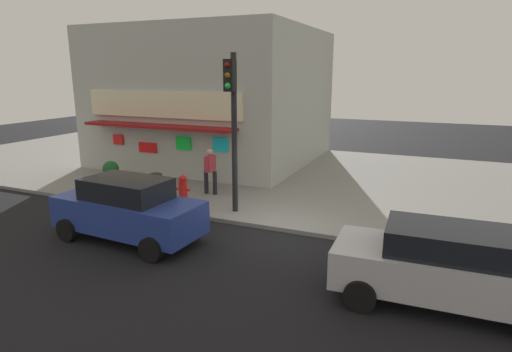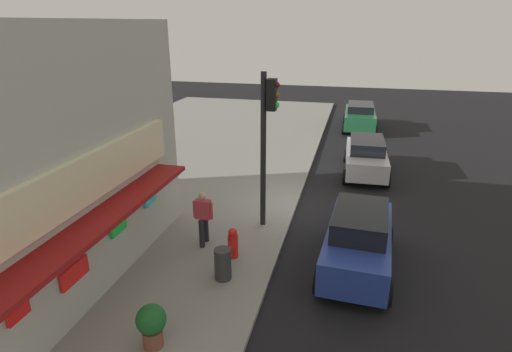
# 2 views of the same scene
# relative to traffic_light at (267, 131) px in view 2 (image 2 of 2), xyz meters

# --- Properties ---
(ground_plane) EXTENTS (63.24, 63.24, 0.00)m
(ground_plane) POSITION_rel_traffic_light_xyz_m (1.86, -0.77, -3.34)
(ground_plane) COLOR black
(sidewalk) EXTENTS (42.16, 13.07, 0.13)m
(sidewalk) POSITION_rel_traffic_light_xyz_m (1.86, 5.76, -3.28)
(sidewalk) COLOR gray
(sidewalk) RESTS_ON ground_plane
(traffic_light) EXTENTS (0.32, 0.58, 5.01)m
(traffic_light) POSITION_rel_traffic_light_xyz_m (0.00, 0.00, 0.00)
(traffic_light) COLOR black
(traffic_light) RESTS_ON sidewalk
(fire_hydrant) EXTENTS (0.54, 0.30, 0.91)m
(fire_hydrant) POSITION_rel_traffic_light_xyz_m (-2.24, 0.48, -2.77)
(fire_hydrant) COLOR red
(fire_hydrant) RESTS_ON sidewalk
(trash_can) EXTENTS (0.45, 0.45, 0.87)m
(trash_can) POSITION_rel_traffic_light_xyz_m (-3.34, 0.43, -2.78)
(trash_can) COLOR #2D2D2D
(trash_can) RESTS_ON sidewalk
(pedestrian) EXTENTS (0.53, 0.62, 1.70)m
(pedestrian) POSITION_rel_traffic_light_xyz_m (-1.72, 1.55, -2.26)
(pedestrian) COLOR black
(pedestrian) RESTS_ON sidewalk
(potted_plant_by_doorway) EXTENTS (0.63, 0.63, 0.98)m
(potted_plant_by_doorway) POSITION_rel_traffic_light_xyz_m (-6.02, 1.10, -2.65)
(potted_plant_by_doorway) COLOR brown
(potted_plant_by_doorway) RESTS_ON sidewalk
(parked_car_silver) EXTENTS (4.42, 2.05, 1.63)m
(parked_car_silver) POSITION_rel_traffic_light_xyz_m (6.29, -3.23, -2.50)
(parked_car_silver) COLOR #B7B7BC
(parked_car_silver) RESTS_ON ground_plane
(parked_car_green) EXTENTS (4.54, 2.13, 1.64)m
(parked_car_green) POSITION_rel_traffic_light_xyz_m (14.86, -2.89, -2.48)
(parked_car_green) COLOR #1E6038
(parked_car_green) RESTS_ON ground_plane
(parked_car_blue) EXTENTS (4.32, 2.11, 1.76)m
(parked_car_blue) POSITION_rel_traffic_light_xyz_m (-1.76, -2.99, -2.45)
(parked_car_blue) COLOR navy
(parked_car_blue) RESTS_ON ground_plane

